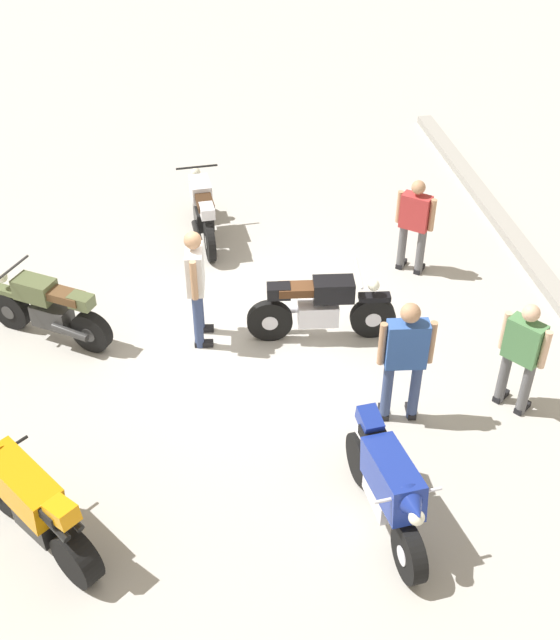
{
  "coord_description": "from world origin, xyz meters",
  "views": [
    {
      "loc": [
        8.71,
        -0.98,
        6.86
      ],
      "look_at": [
        0.71,
        0.22,
        0.75
      ],
      "focal_mm": 43.54,
      "sensor_mm": 36.0,
      "label": 1
    }
  ],
  "objects_px": {
    "motorcycle_blue_sportbike": "(388,485)",
    "motorcycle_olive_vintage": "(49,310)",
    "person_in_red_shirt": "(414,222)",
    "motorcycle_silver_cruiser": "(203,210)",
    "motorcycle_black_cruiser": "(321,307)",
    "person_in_white_shirt": "(196,280)",
    "person_in_green_shirt": "(522,352)",
    "person_in_blue_shirt": "(405,355)",
    "motorcycle_orange_sportbike": "(32,503)"
  },
  "relations": [
    {
      "from": "person_in_blue_shirt",
      "to": "person_in_red_shirt",
      "type": "bearing_deg",
      "value": -12.69
    },
    {
      "from": "motorcycle_olive_vintage",
      "to": "motorcycle_orange_sportbike",
      "type": "bearing_deg",
      "value": 123.7
    },
    {
      "from": "motorcycle_black_cruiser",
      "to": "person_in_white_shirt",
      "type": "height_order",
      "value": "person_in_white_shirt"
    },
    {
      "from": "person_in_blue_shirt",
      "to": "motorcycle_black_cruiser",
      "type": "bearing_deg",
      "value": 26.49
    },
    {
      "from": "motorcycle_silver_cruiser",
      "to": "motorcycle_black_cruiser",
      "type": "relative_size",
      "value": 1.0
    },
    {
      "from": "motorcycle_silver_cruiser",
      "to": "person_in_green_shirt",
      "type": "height_order",
      "value": "person_in_green_shirt"
    },
    {
      "from": "motorcycle_silver_cruiser",
      "to": "motorcycle_olive_vintage",
      "type": "bearing_deg",
      "value": 132.72
    },
    {
      "from": "motorcycle_orange_sportbike",
      "to": "person_in_blue_shirt",
      "type": "xyz_separation_m",
      "value": [
        -1.24,
        4.25,
        0.42
      ]
    },
    {
      "from": "person_in_blue_shirt",
      "to": "person_in_green_shirt",
      "type": "bearing_deg",
      "value": -84.93
    },
    {
      "from": "motorcycle_olive_vintage",
      "to": "person_in_red_shirt",
      "type": "distance_m",
      "value": 5.58
    },
    {
      "from": "person_in_green_shirt",
      "to": "person_in_red_shirt",
      "type": "height_order",
      "value": "person_in_green_shirt"
    },
    {
      "from": "person_in_white_shirt",
      "to": "person_in_green_shirt",
      "type": "distance_m",
      "value": 4.3
    },
    {
      "from": "motorcycle_black_cruiser",
      "to": "person_in_green_shirt",
      "type": "xyz_separation_m",
      "value": [
        1.76,
        2.12,
        0.37
      ]
    },
    {
      "from": "motorcycle_olive_vintage",
      "to": "person_in_green_shirt",
      "type": "distance_m",
      "value": 6.31
    },
    {
      "from": "motorcycle_black_cruiser",
      "to": "person_in_blue_shirt",
      "type": "height_order",
      "value": "person_in_blue_shirt"
    },
    {
      "from": "person_in_green_shirt",
      "to": "motorcycle_silver_cruiser",
      "type": "bearing_deg",
      "value": 89.53
    },
    {
      "from": "person_in_white_shirt",
      "to": "person_in_green_shirt",
      "type": "bearing_deg",
      "value": -21.68
    },
    {
      "from": "motorcycle_silver_cruiser",
      "to": "motorcycle_olive_vintage",
      "type": "xyz_separation_m",
      "value": [
        2.47,
        -2.31,
        -0.03
      ]
    },
    {
      "from": "motorcycle_olive_vintage",
      "to": "person_in_blue_shirt",
      "type": "relative_size",
      "value": 1.0
    },
    {
      "from": "motorcycle_silver_cruiser",
      "to": "person_in_white_shirt",
      "type": "distance_m",
      "value": 2.84
    },
    {
      "from": "motorcycle_blue_sportbike",
      "to": "motorcycle_olive_vintage",
      "type": "relative_size",
      "value": 1.12
    },
    {
      "from": "motorcycle_silver_cruiser",
      "to": "person_in_green_shirt",
      "type": "relative_size",
      "value": 1.32
    },
    {
      "from": "motorcycle_orange_sportbike",
      "to": "person_in_white_shirt",
      "type": "bearing_deg",
      "value": -70.75
    },
    {
      "from": "motorcycle_orange_sportbike",
      "to": "person_in_white_shirt",
      "type": "xyz_separation_m",
      "value": [
        -3.21,
        1.9,
        0.41
      ]
    },
    {
      "from": "motorcycle_silver_cruiser",
      "to": "motorcycle_black_cruiser",
      "type": "height_order",
      "value": "same"
    },
    {
      "from": "motorcycle_blue_sportbike",
      "to": "motorcycle_olive_vintage",
      "type": "distance_m",
      "value": 5.41
    },
    {
      "from": "motorcycle_black_cruiser",
      "to": "person_in_green_shirt",
      "type": "height_order",
      "value": "person_in_green_shirt"
    },
    {
      "from": "motorcycle_blue_sportbike",
      "to": "person_in_green_shirt",
      "type": "height_order",
      "value": "person_in_green_shirt"
    },
    {
      "from": "motorcycle_blue_sportbike",
      "to": "motorcycle_silver_cruiser",
      "type": "relative_size",
      "value": 0.94
    },
    {
      "from": "motorcycle_black_cruiser",
      "to": "person_in_green_shirt",
      "type": "distance_m",
      "value": 2.79
    },
    {
      "from": "motorcycle_olive_vintage",
      "to": "motorcycle_black_cruiser",
      "type": "relative_size",
      "value": 0.84
    },
    {
      "from": "person_in_green_shirt",
      "to": "person_in_red_shirt",
      "type": "bearing_deg",
      "value": 59.57
    },
    {
      "from": "motorcycle_blue_sportbike",
      "to": "motorcycle_orange_sportbike",
      "type": "height_order",
      "value": "same"
    },
    {
      "from": "person_in_green_shirt",
      "to": "person_in_red_shirt",
      "type": "distance_m",
      "value": 3.27
    },
    {
      "from": "person_in_blue_shirt",
      "to": "person_in_green_shirt",
      "type": "xyz_separation_m",
      "value": [
        0.02,
        1.46,
        -0.12
      ]
    },
    {
      "from": "person_in_blue_shirt",
      "to": "person_in_green_shirt",
      "type": "height_order",
      "value": "person_in_blue_shirt"
    },
    {
      "from": "motorcycle_black_cruiser",
      "to": "person_in_white_shirt",
      "type": "xyz_separation_m",
      "value": [
        -0.22,
        -1.69,
        0.48
      ]
    },
    {
      "from": "motorcycle_silver_cruiser",
      "to": "motorcycle_orange_sportbike",
      "type": "xyz_separation_m",
      "value": [
        6.0,
        -2.16,
        0.07
      ]
    },
    {
      "from": "motorcycle_blue_sportbike",
      "to": "motorcycle_silver_cruiser",
      "type": "height_order",
      "value": "motorcycle_blue_sportbike"
    },
    {
      "from": "person_in_white_shirt",
      "to": "person_in_blue_shirt",
      "type": "bearing_deg",
      "value": -34.12
    },
    {
      "from": "motorcycle_silver_cruiser",
      "to": "person_in_red_shirt",
      "type": "relative_size",
      "value": 1.32
    },
    {
      "from": "motorcycle_olive_vintage",
      "to": "person_in_green_shirt",
      "type": "bearing_deg",
      "value": -170.18
    },
    {
      "from": "motorcycle_olive_vintage",
      "to": "motorcycle_orange_sportbike",
      "type": "relative_size",
      "value": 1.08
    },
    {
      "from": "motorcycle_black_cruiser",
      "to": "person_in_red_shirt",
      "type": "bearing_deg",
      "value": 46.14
    },
    {
      "from": "motorcycle_olive_vintage",
      "to": "motorcycle_blue_sportbike",
      "type": "bearing_deg",
      "value": 166.04
    },
    {
      "from": "motorcycle_black_cruiser",
      "to": "person_in_red_shirt",
      "type": "relative_size",
      "value": 1.32
    },
    {
      "from": "person_in_red_shirt",
      "to": "motorcycle_silver_cruiser",
      "type": "bearing_deg",
      "value": 102.72
    },
    {
      "from": "person_in_blue_shirt",
      "to": "person_in_red_shirt",
      "type": "height_order",
      "value": "person_in_blue_shirt"
    },
    {
      "from": "motorcycle_olive_vintage",
      "to": "person_in_white_shirt",
      "type": "distance_m",
      "value": 2.14
    },
    {
      "from": "person_in_white_shirt",
      "to": "person_in_red_shirt",
      "type": "xyz_separation_m",
      "value": [
        -1.27,
        3.43,
        -0.11
      ]
    }
  ]
}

